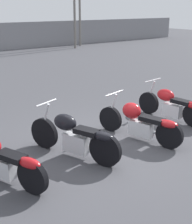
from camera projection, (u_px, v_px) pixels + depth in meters
ground_plane at (105, 145)px, 6.64m from camera, size 60.00×60.00×0.00m
motorcycle_slot_1 at (74, 136)px, 6.00m from camera, size 0.93×2.01×1.01m
motorcycle_slot_2 at (140, 122)px, 6.79m from camera, size 0.81×2.06×0.96m
motorcycle_slot_3 at (172, 105)px, 7.96m from camera, size 0.65×1.98×0.97m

